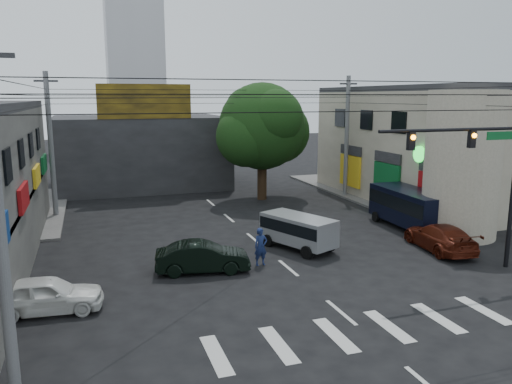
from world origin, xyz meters
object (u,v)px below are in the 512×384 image
traffic_officer (261,247)px  traffic_gantry (485,163)px  dark_sedan (203,257)px  maroon_sedan (440,237)px  white_compact (46,295)px  street_tree (262,127)px  silver_minivan (298,233)px  utility_pole_far_right (347,137)px  utility_pole_far_left (51,146)px  navy_van (410,209)px

traffic_officer → traffic_gantry: bearing=-28.1°
dark_sedan → maroon_sedan: same height
maroon_sedan → traffic_officer: 9.35m
dark_sedan → white_compact: size_ratio=1.06×
street_tree → silver_minivan: street_tree is taller
white_compact → silver_minivan: bearing=-65.0°
street_tree → dark_sedan: 16.91m
utility_pole_far_right → traffic_officer: 17.92m
utility_pole_far_left → utility_pole_far_right: size_ratio=1.00×
white_compact → navy_van: size_ratio=0.70×
traffic_officer → street_tree: bearing=65.6°
silver_minivan → traffic_officer: (-2.61, -1.71, 0.02)m
traffic_gantry → navy_van: traffic_gantry is taller
dark_sedan → traffic_officer: 2.74m
white_compact → traffic_gantry: bearing=-89.1°
traffic_gantry → navy_van: (1.60, 7.20, -3.68)m
traffic_gantry → utility_pole_far_right: size_ratio=0.78×
silver_minivan → navy_van: bearing=-101.4°
street_tree → utility_pole_far_left: (-14.50, -1.00, -0.87)m
street_tree → navy_van: size_ratio=1.50×
dark_sedan → silver_minivan: (5.34, 1.75, 0.18)m
white_compact → navy_van: navy_van is taller
street_tree → white_compact: size_ratio=2.15×
navy_van → traffic_officer: bearing=110.0°
navy_van → white_compact: bearing=108.7°
silver_minivan → traffic_officer: traffic_officer is taller
utility_pole_far_right → white_compact: bearing=-142.7°
traffic_gantry → navy_van: 8.25m
utility_pole_far_left → maroon_sedan: size_ratio=1.89×
street_tree → utility_pole_far_left: 14.56m
maroon_sedan → navy_van: 4.30m
street_tree → utility_pole_far_right: bearing=-8.7°
silver_minivan → street_tree: bearing=-34.5°
traffic_officer → dark_sedan: bearing=175.9°
dark_sedan → white_compact: dark_sedan is taller
maroon_sedan → silver_minivan: 7.14m
silver_minivan → dark_sedan: bearing=84.6°
traffic_gantry → maroon_sedan: 5.19m
utility_pole_far_left → utility_pole_far_right: bearing=0.0°
white_compact → silver_minivan: size_ratio=0.94×
silver_minivan → maroon_sedan: bearing=-133.5°
traffic_gantry → navy_van: size_ratio=1.24×
street_tree → utility_pole_far_left: bearing=-176.1°
street_tree → dark_sedan: (-7.77, -14.23, -4.79)m
utility_pole_far_right → dark_sedan: (-14.27, -13.23, -3.92)m
dark_sedan → maroon_sedan: bearing=-83.3°
silver_minivan → traffic_officer: 3.12m
navy_van → traffic_officer: navy_van is taller
street_tree → utility_pole_far_left: size_ratio=0.95×
navy_van → maroon_sedan: bearing=166.4°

